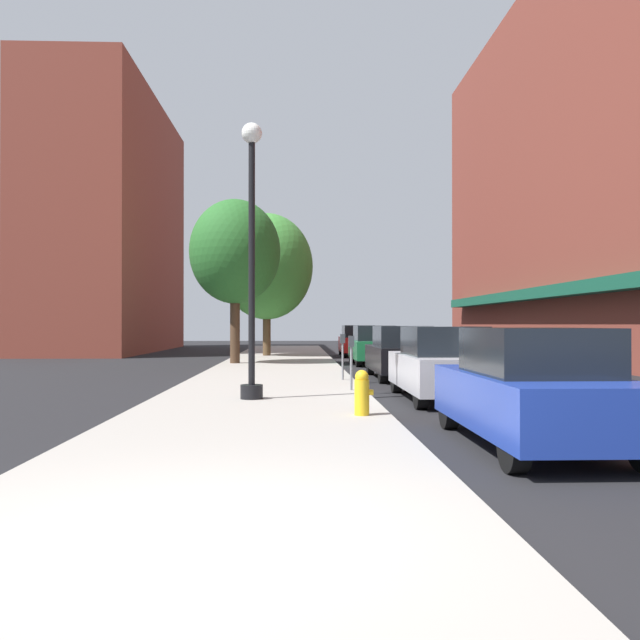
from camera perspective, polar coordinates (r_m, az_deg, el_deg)
The scene contains 15 objects.
ground_plane at distance 23.34m, azimuth 6.03°, elevation -4.58°, with size 90.00×90.00×0.00m, color black.
sidewalk_slab at distance 24.11m, azimuth -3.79°, elevation -4.30°, with size 4.80×50.00×0.12m, color gray.
building_right_brick at distance 31.48m, azimuth 25.70°, elevation 13.38°, with size 6.80×40.00×18.39m.
building_far_background at distance 44.09m, azimuth -17.65°, elevation 7.72°, with size 6.80×18.00×15.85m.
lamppost at distance 14.14m, azimuth -5.95°, elevation 5.68°, with size 0.48×0.48×5.90m.
fire_hydrant at distance 11.55m, azimuth 3.67°, elevation -6.29°, with size 0.33×0.26×0.79m.
parking_meter_near at distance 15.90m, azimuth 2.73°, elevation -3.12°, with size 0.14×0.09×1.31m.
parking_meter_far at distance 18.82m, azimuth 1.98°, elevation -2.69°, with size 0.14×0.09×1.31m.
tree_near at distance 33.68m, azimuth -4.65°, elevation 4.64°, with size 4.71×4.71×7.25m.
tree_mid at distance 27.29m, azimuth -7.39°, elevation 5.86°, with size 3.73×3.73×6.72m.
car_blue at distance 9.63m, azimuth 17.94°, elevation -5.73°, with size 1.80×4.30×1.66m.
car_silver at distance 15.05m, azimuth 10.54°, elevation -3.80°, with size 1.80×4.30×1.66m.
car_black at distance 20.71m, azimuth 7.05°, elevation -2.87°, with size 1.80×4.30×1.66m.
car_green at distance 27.97m, azimuth 4.67°, elevation -2.22°, with size 1.80×4.30×1.66m.
car_red at distance 35.16m, azimuth 3.28°, elevation -1.85°, with size 1.80×4.30×1.66m.
Camera 1 is at (0.72, -5.05, 1.71)m, focal length 36.84 mm.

